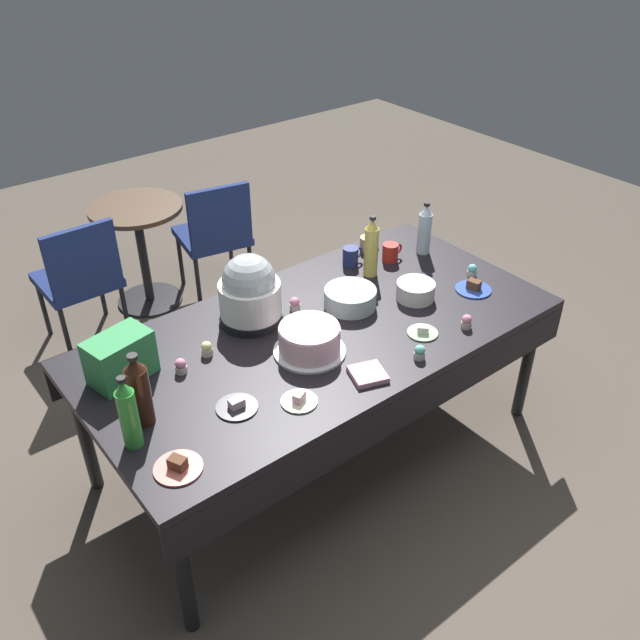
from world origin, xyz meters
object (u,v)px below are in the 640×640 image
(cupcake_rose, at_px, (181,366))
(soda_bottle_lime_soda, at_px, (128,414))
(slow_cooker, at_px, (250,292))
(cupcake_cocoa, at_px, (207,349))
(cupcake_lemon, at_px, (467,322))
(maroon_chair_left, at_px, (80,275))
(dessert_plate_coral, at_px, (178,466))
(coffee_mug_tan, at_px, (368,244))
(ceramic_snack_bowl, at_px, (415,291))
(cupcake_berry, at_px, (472,271))
(glass_salad_bowl, at_px, (350,298))
(frosted_layer_cake, at_px, (309,340))
(maroon_chair_right, at_px, (215,231))
(soda_bottle_ginger_ale, at_px, (371,248))
(dessert_plate_cream, at_px, (299,400))
(dessert_plate_cobalt, at_px, (473,288))
(soda_bottle_cola, at_px, (139,391))
(soda_carton, at_px, (120,358))
(dessert_plate_charcoal, at_px, (237,406))
(coffee_mug_red, at_px, (391,252))
(cupcake_mint, at_px, (420,352))
(soda_bottle_water, at_px, (425,230))
(cupcake_vanilla, at_px, (295,304))
(coffee_mug_navy, at_px, (351,256))
(potluck_table, at_px, (320,340))
(dessert_plate_sage, at_px, (423,332))
(round_cafe_table, at_px, (140,237))

(cupcake_rose, bearing_deg, soda_bottle_lime_soda, -141.81)
(slow_cooker, relative_size, cupcake_cocoa, 5.05)
(cupcake_lemon, xyz_separation_m, maroon_chair_left, (-1.09, 2.03, -0.29))
(dessert_plate_coral, height_order, coffee_mug_tan, coffee_mug_tan)
(ceramic_snack_bowl, relative_size, cupcake_berry, 2.80)
(cupcake_berry, bearing_deg, glass_salad_bowl, 165.81)
(frosted_layer_cake, xyz_separation_m, cupcake_lemon, (0.68, -0.30, -0.03))
(glass_salad_bowl, bearing_deg, maroon_chair_right, 84.47)
(frosted_layer_cake, xyz_separation_m, soda_bottle_lime_soda, (-0.85, -0.05, 0.08))
(cupcake_lemon, relative_size, soda_bottle_ginger_ale, 0.20)
(dessert_plate_cream, xyz_separation_m, dessert_plate_coral, (-0.55, -0.02, 0.00))
(frosted_layer_cake, distance_m, dessert_plate_cobalt, 0.97)
(cupcake_rose, height_order, soda_bottle_cola, soda_bottle_cola)
(cupcake_berry, bearing_deg, cupcake_cocoa, 169.69)
(frosted_layer_cake, distance_m, soda_carton, 0.79)
(cupcake_berry, height_order, coffee_mug_tan, coffee_mug_tan)
(dessert_plate_charcoal, xyz_separation_m, coffee_mug_red, (1.30, 0.50, 0.04))
(cupcake_mint, relative_size, soda_bottle_lime_soda, 0.22)
(soda_bottle_water, bearing_deg, soda_bottle_lime_soda, -168.43)
(cupcake_vanilla, relative_size, soda_bottle_ginger_ale, 0.20)
(cupcake_vanilla, distance_m, coffee_mug_navy, 0.53)
(cupcake_berry, distance_m, soda_bottle_lime_soda, 1.92)
(cupcake_berry, bearing_deg, soda_bottle_ginger_ale, 139.80)
(dessert_plate_cream, height_order, soda_bottle_cola, soda_bottle_cola)
(potluck_table, bearing_deg, cupcake_lemon, -37.17)
(maroon_chair_right, bearing_deg, glass_salad_bowl, -95.53)
(cupcake_vanilla, bearing_deg, cupcake_lemon, -48.96)
(frosted_layer_cake, bearing_deg, soda_bottle_ginger_ale, 27.32)
(cupcake_cocoa, bearing_deg, coffee_mug_red, 5.90)
(cupcake_cocoa, distance_m, cupcake_lemon, 1.19)
(dessert_plate_cobalt, bearing_deg, soda_carton, 165.23)
(maroon_chair_right, bearing_deg, coffee_mug_tan, -75.91)
(soda_carton, distance_m, maroon_chair_left, 1.47)
(dessert_plate_coral, xyz_separation_m, cupcake_vanilla, (0.94, 0.57, 0.02))
(dessert_plate_sage, relative_size, cupcake_lemon, 2.10)
(potluck_table, height_order, glass_salad_bowl, glass_salad_bowl)
(ceramic_snack_bowl, bearing_deg, soda_carton, 167.25)
(round_cafe_table, bearing_deg, soda_bottle_lime_soda, -115.32)
(round_cafe_table, bearing_deg, dessert_plate_charcoal, -104.73)
(potluck_table, relative_size, slow_cooker, 6.45)
(cupcake_cocoa, bearing_deg, dessert_plate_coral, -129.12)
(soda_bottle_water, xyz_separation_m, soda_carton, (-1.76, 0.00, -0.04))
(potluck_table, bearing_deg, soda_bottle_water, 14.43)
(glass_salad_bowl, distance_m, dessert_plate_charcoal, 0.88)
(cupcake_cocoa, height_order, cupcake_mint, same)
(potluck_table, distance_m, soda_bottle_ginger_ale, 0.61)
(dessert_plate_sage, distance_m, round_cafe_table, 2.22)
(cupcake_rose, bearing_deg, dessert_plate_cobalt, -12.27)
(frosted_layer_cake, relative_size, glass_salad_bowl, 1.26)
(coffee_mug_tan, bearing_deg, dessert_plate_cobalt, -78.22)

